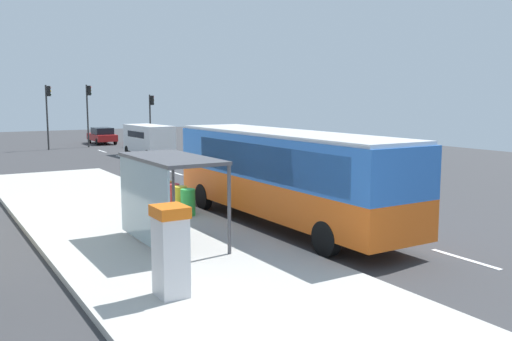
{
  "coord_description": "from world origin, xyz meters",
  "views": [
    {
      "loc": [
        -12.09,
        -15.45,
        4.36
      ],
      "look_at": [
        -1.0,
        2.87,
        1.5
      ],
      "focal_mm": 38.72,
      "sensor_mm": 36.0,
      "label": 1
    }
  ],
  "objects_px": {
    "recycling_bin_red": "(173,196)",
    "bus_shelter": "(161,178)",
    "recycling_bin_orange": "(166,193)",
    "bus": "(284,172)",
    "traffic_light_median": "(88,106)",
    "sedan_near": "(102,135)",
    "ticket_machine": "(171,250)",
    "recycling_bin_green": "(188,202)",
    "traffic_light_far_side": "(48,107)",
    "traffic_light_near_side": "(151,112)",
    "white_van": "(149,138)",
    "recycling_bin_yellow": "(180,199)"
  },
  "relations": [
    {
      "from": "recycling_bin_yellow",
      "to": "bus_shelter",
      "type": "relative_size",
      "value": 0.24
    },
    {
      "from": "traffic_light_median",
      "to": "bus_shelter",
      "type": "relative_size",
      "value": 1.35
    },
    {
      "from": "white_van",
      "to": "recycling_bin_green",
      "type": "xyz_separation_m",
      "value": [
        -6.4,
        -21.23,
        -0.69
      ]
    },
    {
      "from": "sedan_near",
      "to": "recycling_bin_red",
      "type": "xyz_separation_m",
      "value": [
        -6.5,
        -32.54,
        -0.14
      ]
    },
    {
      "from": "recycling_bin_yellow",
      "to": "traffic_light_near_side",
      "type": "relative_size",
      "value": 0.21
    },
    {
      "from": "traffic_light_far_side",
      "to": "traffic_light_median",
      "type": "height_order",
      "value": "traffic_light_median"
    },
    {
      "from": "recycling_bin_red",
      "to": "bus",
      "type": "bearing_deg",
      "value": -56.48
    },
    {
      "from": "recycling_bin_yellow",
      "to": "bus_shelter",
      "type": "bearing_deg",
      "value": -120.08
    },
    {
      "from": "ticket_machine",
      "to": "traffic_light_far_side",
      "type": "xyz_separation_m",
      "value": [
        4.7,
        37.42,
        2.36
      ]
    },
    {
      "from": "recycling_bin_green",
      "to": "white_van",
      "type": "bearing_deg",
      "value": 73.23
    },
    {
      "from": "recycling_bin_red",
      "to": "bus_shelter",
      "type": "height_order",
      "value": "bus_shelter"
    },
    {
      "from": "white_van",
      "to": "recycling_bin_yellow",
      "type": "relative_size",
      "value": 5.56
    },
    {
      "from": "bus_shelter",
      "to": "recycling_bin_orange",
      "type": "bearing_deg",
      "value": 67.03
    },
    {
      "from": "ticket_machine",
      "to": "recycling_bin_yellow",
      "type": "xyz_separation_m",
      "value": [
        3.6,
        7.85,
        -0.52
      ]
    },
    {
      "from": "recycling_bin_yellow",
      "to": "traffic_light_near_side",
      "type": "distance_m",
      "value": 30.45
    },
    {
      "from": "traffic_light_median",
      "to": "bus_shelter",
      "type": "height_order",
      "value": "traffic_light_median"
    },
    {
      "from": "traffic_light_near_side",
      "to": "traffic_light_far_side",
      "type": "bearing_deg",
      "value": 174.69
    },
    {
      "from": "recycling_bin_orange",
      "to": "traffic_light_median",
      "type": "relative_size",
      "value": 0.18
    },
    {
      "from": "traffic_light_median",
      "to": "recycling_bin_green",
      "type": "bearing_deg",
      "value": -98.41
    },
    {
      "from": "recycling_bin_green",
      "to": "recycling_bin_orange",
      "type": "height_order",
      "value": "same"
    },
    {
      "from": "ticket_machine",
      "to": "traffic_light_median",
      "type": "relative_size",
      "value": 0.36
    },
    {
      "from": "traffic_light_far_side",
      "to": "recycling_bin_green",
      "type": "bearing_deg",
      "value": -92.07
    },
    {
      "from": "recycling_bin_red",
      "to": "traffic_light_median",
      "type": "bearing_deg",
      "value": 81.19
    },
    {
      "from": "bus_shelter",
      "to": "traffic_light_far_side",
      "type": "bearing_deg",
      "value": 84.34
    },
    {
      "from": "bus",
      "to": "recycling_bin_red",
      "type": "height_order",
      "value": "bus"
    },
    {
      "from": "white_van",
      "to": "recycling_bin_orange",
      "type": "bearing_deg",
      "value": -108.49
    },
    {
      "from": "recycling_bin_orange",
      "to": "traffic_light_median",
      "type": "distance_m",
      "value": 29.47
    },
    {
      "from": "traffic_light_median",
      "to": "bus_shelter",
      "type": "distance_m",
      "value": 34.88
    },
    {
      "from": "bus",
      "to": "ticket_machine",
      "type": "bearing_deg",
      "value": -141.76
    },
    {
      "from": "bus",
      "to": "sedan_near",
      "type": "relative_size",
      "value": 2.49
    },
    {
      "from": "recycling_bin_orange",
      "to": "bus_shelter",
      "type": "xyz_separation_m",
      "value": [
        -2.21,
        -5.22,
        1.44
      ]
    },
    {
      "from": "bus",
      "to": "bus_shelter",
      "type": "relative_size",
      "value": 2.76
    },
    {
      "from": "ticket_machine",
      "to": "traffic_light_near_side",
      "type": "height_order",
      "value": "traffic_light_near_side"
    },
    {
      "from": "recycling_bin_green",
      "to": "recycling_bin_orange",
      "type": "xyz_separation_m",
      "value": [
        0.0,
        2.1,
        0.0
      ]
    },
    {
      "from": "recycling_bin_yellow",
      "to": "traffic_light_far_side",
      "type": "xyz_separation_m",
      "value": [
        1.1,
        29.56,
        2.87
      ]
    },
    {
      "from": "sedan_near",
      "to": "ticket_machine",
      "type": "bearing_deg",
      "value": -103.81
    },
    {
      "from": "traffic_light_median",
      "to": "bus_shelter",
      "type": "xyz_separation_m",
      "value": [
        -6.81,
        -34.18,
        -1.48
      ]
    },
    {
      "from": "bus",
      "to": "traffic_light_near_side",
      "type": "xyz_separation_m",
      "value": [
        7.22,
        31.82,
        1.22
      ]
    },
    {
      "from": "sedan_near",
      "to": "bus_shelter",
      "type": "xyz_separation_m",
      "value": [
        -8.71,
        -37.06,
        1.31
      ]
    },
    {
      "from": "ticket_machine",
      "to": "recycling_bin_red",
      "type": "height_order",
      "value": "ticket_machine"
    },
    {
      "from": "recycling_bin_green",
      "to": "recycling_bin_orange",
      "type": "relative_size",
      "value": 1.0
    },
    {
      "from": "recycling_bin_red",
      "to": "recycling_bin_orange",
      "type": "xyz_separation_m",
      "value": [
        0.0,
        0.7,
        0.0
      ]
    },
    {
      "from": "bus",
      "to": "recycling_bin_yellow",
      "type": "relative_size",
      "value": 11.61
    },
    {
      "from": "sedan_near",
      "to": "recycling_bin_green",
      "type": "xyz_separation_m",
      "value": [
        -6.5,
        -33.94,
        -0.14
      ]
    },
    {
      "from": "white_van",
      "to": "bus_shelter",
      "type": "bearing_deg",
      "value": -109.47
    },
    {
      "from": "sedan_near",
      "to": "traffic_light_far_side",
      "type": "relative_size",
      "value": 0.83
    },
    {
      "from": "recycling_bin_red",
      "to": "recycling_bin_yellow",
      "type": "bearing_deg",
      "value": -90.0
    },
    {
      "from": "recycling_bin_green",
      "to": "traffic_light_median",
      "type": "height_order",
      "value": "traffic_light_median"
    },
    {
      "from": "ticket_machine",
      "to": "recycling_bin_yellow",
      "type": "relative_size",
      "value": 2.04
    },
    {
      "from": "bus",
      "to": "traffic_light_median",
      "type": "bearing_deg",
      "value": 86.39
    }
  ]
}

